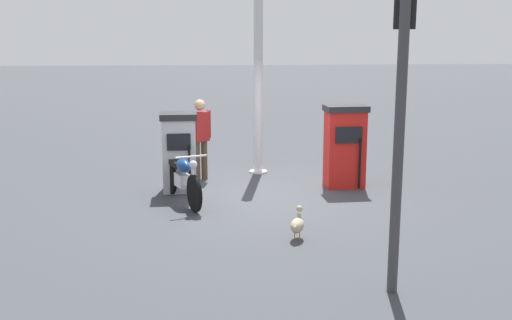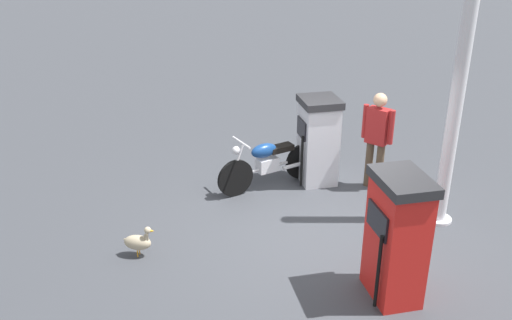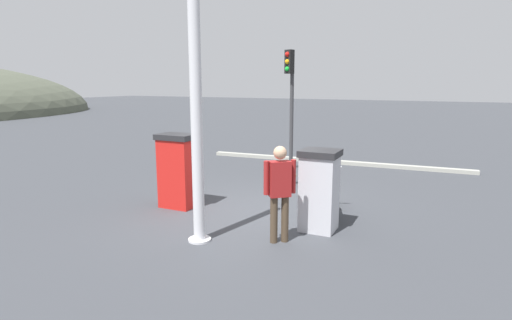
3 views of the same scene
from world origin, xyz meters
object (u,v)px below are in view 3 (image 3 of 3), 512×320
motorcycle_near_pump (329,194)px  canopy_support_pole (197,123)px  fuel_pump_far (178,170)px  wandering_duck (291,176)px  roadside_traffic_light (290,89)px  fuel_pump_near (319,190)px  attendant_person (280,188)px

motorcycle_near_pump → canopy_support_pole: 3.29m
fuel_pump_far → wandering_duck: bearing=-25.2°
fuel_pump_far → canopy_support_pole: bearing=-133.1°
fuel_pump_far → motorcycle_near_pump: (0.89, -3.20, -0.36)m
motorcycle_near_pump → roadside_traffic_light: size_ratio=0.51×
motorcycle_near_pump → wandering_duck: 2.82m
roadside_traffic_light → canopy_support_pole: bearing=-171.6°
wandering_duck → roadside_traffic_light: 3.11m
roadside_traffic_light → canopy_support_pole: 6.56m
canopy_support_pole → fuel_pump_near: bearing=-48.8°
fuel_pump_near → roadside_traffic_light: roadside_traffic_light is taller
fuel_pump_far → attendant_person: attendant_person is taller
fuel_pump_far → wandering_duck: fuel_pump_far is taller
fuel_pump_far → roadside_traffic_light: (4.99, -0.63, 1.72)m
attendant_person → wandering_duck: attendant_person is taller
roadside_traffic_light → wandering_duck: bearing=-156.4°
fuel_pump_near → motorcycle_near_pump: (0.89, 0.07, -0.30)m
attendant_person → roadside_traffic_light: bearing=20.8°
motorcycle_near_pump → wandering_duck: motorcycle_near_pump is taller
wandering_duck → fuel_pump_near: bearing=-149.6°
fuel_pump_far → wandering_duck: (3.10, -1.46, -0.61)m
canopy_support_pole → attendant_person: bearing=-65.3°
attendant_person → canopy_support_pole: bearing=114.7°
fuel_pump_near → attendant_person: 1.01m
wandering_duck → canopy_support_pole: 4.94m
fuel_pump_near → canopy_support_pole: (-1.48, 1.69, 1.30)m
attendant_person → roadside_traffic_light: size_ratio=0.45×
motorcycle_near_pump → fuel_pump_near: bearing=-175.2°
wandering_duck → fuel_pump_far: bearing=154.8°
fuel_pump_near → wandering_duck: 3.63m
fuel_pump_far → wandering_duck: size_ratio=3.46×
canopy_support_pole → roadside_traffic_light: bearing=8.4°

